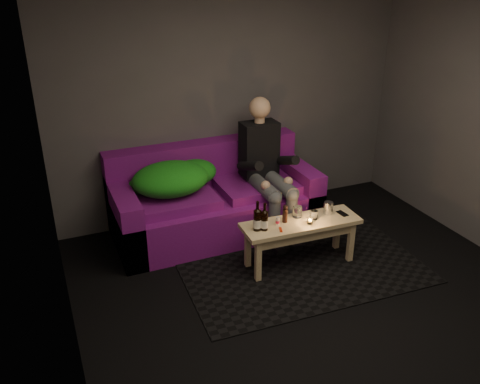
% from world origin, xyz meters
% --- Properties ---
extents(floor, '(4.50, 4.50, 0.00)m').
position_xyz_m(floor, '(0.00, 0.00, 0.00)').
color(floor, black).
rests_on(floor, ground).
extents(room, '(4.50, 4.50, 4.50)m').
position_xyz_m(room, '(0.00, 0.47, 1.64)').
color(room, silver).
rests_on(room, ground).
extents(rug, '(2.34, 1.75, 0.01)m').
position_xyz_m(rug, '(0.12, 0.91, 0.01)').
color(rug, black).
rests_on(rug, floor).
extents(sofa, '(2.13, 0.96, 0.92)m').
position_xyz_m(sofa, '(-0.40, 1.82, 0.33)').
color(sofa, '#730F73').
rests_on(sofa, floor).
extents(green_blanket, '(0.94, 0.64, 0.32)m').
position_xyz_m(green_blanket, '(-0.82, 1.81, 0.69)').
color(green_blanket, '#177715').
rests_on(green_blanket, sofa).
extents(person, '(0.38, 0.89, 1.42)m').
position_xyz_m(person, '(0.13, 1.65, 0.74)').
color(person, black).
rests_on(person, sofa).
extents(coffee_table, '(1.15, 0.41, 0.46)m').
position_xyz_m(coffee_table, '(0.12, 0.86, 0.38)').
color(coffee_table, tan).
rests_on(coffee_table, rug).
extents(beer_bottle_a, '(0.07, 0.07, 0.29)m').
position_xyz_m(beer_bottle_a, '(-0.33, 0.87, 0.57)').
color(beer_bottle_a, black).
rests_on(beer_bottle_a, coffee_table).
extents(beer_bottle_b, '(0.07, 0.07, 0.27)m').
position_xyz_m(beer_bottle_b, '(-0.27, 0.85, 0.56)').
color(beer_bottle_b, black).
rests_on(beer_bottle_b, coffee_table).
extents(salt_shaker, '(0.04, 0.04, 0.08)m').
position_xyz_m(salt_shaker, '(-0.11, 0.90, 0.50)').
color(salt_shaker, silver).
rests_on(salt_shaker, coffee_table).
extents(pepper_mill, '(0.06, 0.06, 0.13)m').
position_xyz_m(pepper_mill, '(-0.02, 0.91, 0.53)').
color(pepper_mill, black).
rests_on(pepper_mill, coffee_table).
extents(tumbler_back, '(0.10, 0.10, 0.11)m').
position_xyz_m(tumbler_back, '(0.13, 0.96, 0.52)').
color(tumbler_back, white).
rests_on(tumbler_back, coffee_table).
extents(tealight, '(0.06, 0.06, 0.04)m').
position_xyz_m(tealight, '(0.18, 0.80, 0.49)').
color(tealight, white).
rests_on(tealight, coffee_table).
extents(tumbler_front, '(0.09, 0.09, 0.08)m').
position_xyz_m(tumbler_front, '(0.26, 0.86, 0.51)').
color(tumbler_front, white).
rests_on(tumbler_front, coffee_table).
extents(steel_cup, '(0.10, 0.10, 0.12)m').
position_xyz_m(steel_cup, '(0.44, 0.90, 0.52)').
color(steel_cup, silver).
rests_on(steel_cup, coffee_table).
extents(smartphone, '(0.07, 0.13, 0.01)m').
position_xyz_m(smartphone, '(0.56, 0.84, 0.47)').
color(smartphone, black).
rests_on(smartphone, coffee_table).
extents(red_lighter, '(0.05, 0.08, 0.01)m').
position_xyz_m(red_lighter, '(-0.13, 0.78, 0.47)').
color(red_lighter, red).
rests_on(red_lighter, coffee_table).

